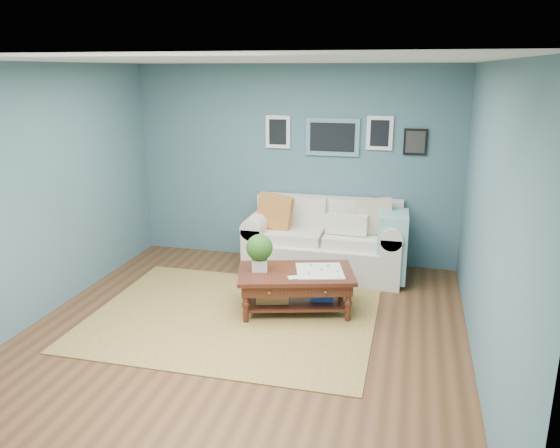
% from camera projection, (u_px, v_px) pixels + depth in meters
% --- Properties ---
extents(room_shell, '(5.00, 5.02, 2.70)m').
position_uv_depth(room_shell, '(242.00, 206.00, 5.24)').
color(room_shell, brown).
rests_on(room_shell, ground).
extents(area_rug, '(3.06, 2.45, 0.01)m').
position_uv_depth(area_rug, '(233.00, 316.00, 6.00)').
color(area_rug, brown).
rests_on(area_rug, ground).
extents(loveseat, '(2.08, 0.94, 1.07)m').
position_uv_depth(loveseat, '(332.00, 241.00, 7.20)').
color(loveseat, beige).
rests_on(loveseat, ground).
extents(coffee_table, '(1.41, 1.05, 0.88)m').
position_uv_depth(coffee_table, '(290.00, 278.00, 6.05)').
color(coffee_table, '#35110E').
rests_on(coffee_table, ground).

